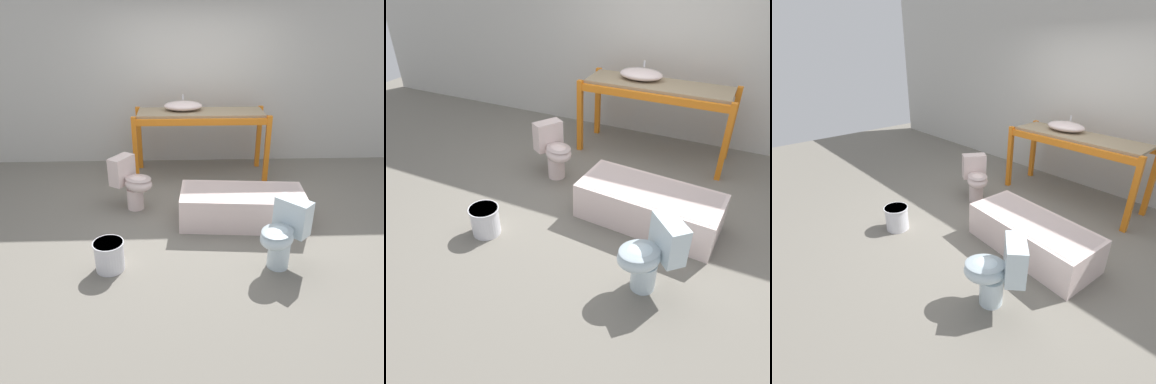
# 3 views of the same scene
# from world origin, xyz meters

# --- Properties ---
(ground_plane) EXTENTS (12.00, 12.00, 0.00)m
(ground_plane) POSITION_xyz_m (0.00, 0.00, 0.00)
(ground_plane) COLOR slate
(warehouse_wall_rear) EXTENTS (10.80, 0.08, 3.20)m
(warehouse_wall_rear) POSITION_xyz_m (0.00, 1.87, 1.60)
(warehouse_wall_rear) COLOR beige
(warehouse_wall_rear) RESTS_ON ground_plane
(shelving_rack) EXTENTS (2.01, 0.71, 1.01)m
(shelving_rack) POSITION_xyz_m (0.11, 1.18, 0.85)
(shelving_rack) COLOR orange
(shelving_rack) RESTS_ON ground_plane
(sink_basin) EXTENTS (0.58, 0.40, 0.22)m
(sink_basin) POSITION_xyz_m (-0.15, 1.25, 1.08)
(sink_basin) COLOR silver
(sink_basin) RESTS_ON shelving_rack
(bathtub_main) EXTENTS (1.52, 0.77, 0.41)m
(bathtub_main) POSITION_xyz_m (0.52, -0.37, 0.24)
(bathtub_main) COLOR silver
(bathtub_main) RESTS_ON ground_plane
(toilet_near) EXTENTS (0.61, 0.60, 0.68)m
(toilet_near) POSITION_xyz_m (0.79, -1.25, 0.37)
(toilet_near) COLOR silver
(toilet_near) RESTS_ON ground_plane
(toilet_far) EXTENTS (0.62, 0.56, 0.68)m
(toilet_far) POSITION_xyz_m (-0.84, 0.06, 0.37)
(toilet_far) COLOR silver
(toilet_far) RESTS_ON ground_plane
(bucket_white) EXTENTS (0.31, 0.31, 0.31)m
(bucket_white) POSITION_xyz_m (-0.93, -1.27, 0.16)
(bucket_white) COLOR silver
(bucket_white) RESTS_ON ground_plane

